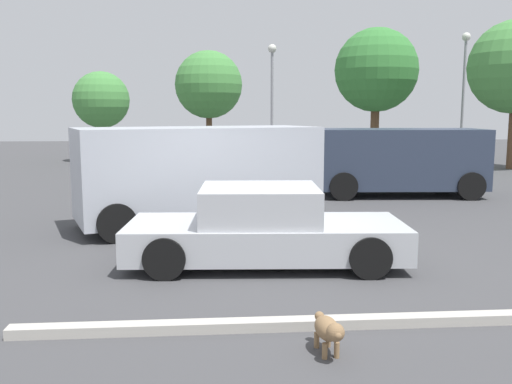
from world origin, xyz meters
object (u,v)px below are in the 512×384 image
pedestrian (134,161)px  light_post_mid (272,81)px  sedan_foreground (264,229)px  dog (328,330)px  light_post_near (464,74)px  suv_dark (399,159)px  van_white (198,173)px

pedestrian → light_post_mid: (5.51, 11.80, 3.07)m
sedan_foreground → light_post_mid: size_ratio=0.77×
dog → pedestrian: pedestrian is taller
light_post_near → suv_dark: bearing=-121.3°
light_post_near → dog: bearing=-117.3°
suv_dark → pedestrian: suv_dark is taller
light_post_mid → dog: bearing=-94.7°
van_white → light_post_mid: size_ratio=0.93×
sedan_foreground → dog: (0.33, -3.48, -0.32)m
sedan_foreground → pedestrian: (-3.21, 8.40, 0.40)m
sedan_foreground → light_post_mid: light_post_mid is taller
dog → van_white: 6.94m
van_white → pedestrian: (-2.08, 5.16, -0.18)m
dog → suv_dark: 11.58m
pedestrian → dog: bearing=-143.8°
light_post_near → light_post_mid: size_ratio=1.11×
dog → van_white: van_white is taller
suv_dark → light_post_near: size_ratio=0.75×
light_post_near → sedan_foreground: bearing=-122.0°
light_post_near → light_post_mid: light_post_near is taller
sedan_foreground → light_post_mid: bearing=87.1°
sedan_foreground → light_post_mid: (2.30, 20.21, 3.48)m
dog → light_post_mid: light_post_mid is taller
light_post_near → light_post_mid: (-10.08, 0.35, -0.38)m
suv_dark → light_post_near: light_post_near is taller
suv_dark → light_post_near: (7.69, 12.65, 3.35)m
dog → van_white: (-1.46, 6.73, 0.89)m
suv_dark → pedestrian: size_ratio=2.97×
dog → pedestrian: (-3.54, 11.89, 0.72)m
van_white → suv_dark: bearing=-165.5°
light_post_mid → van_white: bearing=-101.4°
pedestrian → light_post_mid: size_ratio=0.28×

